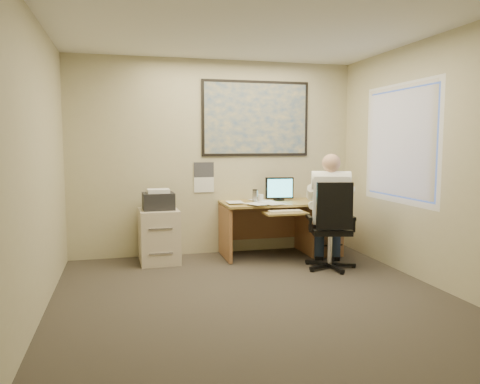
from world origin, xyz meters
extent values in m
cube|color=#342F28|center=(0.00, 0.00, 0.00)|extent=(4.00, 4.50, 0.00)
cube|color=white|center=(0.00, 0.00, 2.70)|extent=(4.00, 4.50, 0.00)
cube|color=#BFB690|center=(0.00, 2.25, 1.35)|extent=(4.00, 0.00, 2.70)
cube|color=#BFB690|center=(0.00, -2.25, 1.35)|extent=(4.00, 0.00, 2.70)
cube|color=#BFB690|center=(-2.00, 0.00, 1.35)|extent=(0.00, 4.50, 2.70)
cube|color=#BFB690|center=(2.00, 0.00, 1.35)|extent=(0.00, 4.50, 2.70)
cube|color=#A68947|center=(0.84, 1.88, 0.73)|extent=(1.60, 0.75, 0.03)
cube|color=#9C6840|center=(1.41, 1.88, 0.36)|extent=(0.45, 0.70, 0.70)
cube|color=#9C6840|center=(0.06, 1.88, 0.36)|extent=(0.04, 0.70, 0.70)
cube|color=#9C6840|center=(0.84, 2.22, 0.45)|extent=(1.55, 0.03, 0.55)
cylinder|color=black|center=(0.87, 2.02, 0.76)|extent=(0.16, 0.16, 0.02)
cube|color=black|center=(0.87, 2.00, 0.93)|extent=(0.40, 0.09, 0.30)
cube|color=#5AE1F4|center=(0.87, 1.98, 0.93)|extent=(0.35, 0.05, 0.26)
cube|color=#A68947|center=(0.75, 1.43, 0.66)|extent=(0.55, 0.30, 0.02)
cube|color=beige|center=(0.75, 1.43, 0.68)|extent=(0.43, 0.14, 0.02)
cube|color=black|center=(1.44, 1.96, 0.77)|extent=(0.23, 0.21, 0.05)
cylinder|color=silver|center=(0.46, 1.83, 0.84)|extent=(0.08, 0.08, 0.17)
cylinder|color=white|center=(0.58, 1.95, 0.80)|extent=(0.08, 0.08, 0.10)
cube|color=white|center=(0.39, 1.88, 0.76)|extent=(0.60, 0.56, 0.02)
cube|color=#1E4C93|center=(0.59, 2.23, 1.90)|extent=(1.56, 0.03, 1.06)
cube|color=white|center=(-0.16, 2.24, 1.08)|extent=(0.28, 0.01, 0.42)
cube|color=beige|center=(-0.82, 1.90, 0.35)|extent=(0.52, 0.61, 0.70)
cube|color=black|center=(-0.82, 1.90, 0.81)|extent=(0.41, 0.36, 0.22)
cube|color=white|center=(-0.82, 1.88, 0.94)|extent=(0.28, 0.23, 0.05)
cylinder|color=silver|center=(1.22, 1.08, 0.25)|extent=(0.06, 0.06, 0.41)
cube|color=black|center=(1.22, 1.08, 0.48)|extent=(0.57, 0.57, 0.07)
cube|color=black|center=(1.27, 0.85, 0.81)|extent=(0.43, 0.16, 0.56)
camera|label=1|loc=(-1.27, -4.19, 1.56)|focal=35.00mm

